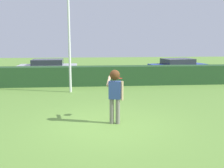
# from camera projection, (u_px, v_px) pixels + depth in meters

# --- Properties ---
(ground_plane) EXTENTS (60.00, 60.00, 0.00)m
(ground_plane) POSITION_uv_depth(u_px,v_px,m) (107.00, 125.00, 8.51)
(ground_plane) COLOR olive
(person) EXTENTS (0.55, 0.80, 1.79)m
(person) POSITION_uv_depth(u_px,v_px,m) (115.00, 90.00, 8.45)
(person) COLOR slate
(person) RESTS_ON ground
(frisbee) EXTENTS (0.28, 0.28, 0.08)m
(frisbee) POSITION_uv_depth(u_px,v_px,m) (118.00, 78.00, 8.98)
(frisbee) COLOR red
(lamppost) EXTENTS (0.24, 0.24, 5.38)m
(lamppost) POSITION_uv_depth(u_px,v_px,m) (69.00, 34.00, 13.12)
(lamppost) COLOR silver
(lamppost) RESTS_ON ground
(hedge_row) EXTENTS (24.96, 0.90, 1.14)m
(hedge_row) POSITION_uv_depth(u_px,v_px,m) (99.00, 76.00, 15.54)
(hedge_row) COLOR #264B26
(hedge_row) RESTS_ON ground
(parked_car_silver) EXTENTS (4.23, 1.87, 1.25)m
(parked_car_silver) POSITION_uv_depth(u_px,v_px,m) (48.00, 67.00, 19.19)
(parked_car_silver) COLOR #B7B7BC
(parked_car_silver) RESTS_ON ground
(parked_car_blue) EXTENTS (4.46, 2.55, 1.25)m
(parked_car_blue) POSITION_uv_depth(u_px,v_px,m) (178.00, 66.00, 19.76)
(parked_car_blue) COLOR #263FA5
(parked_car_blue) RESTS_ON ground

